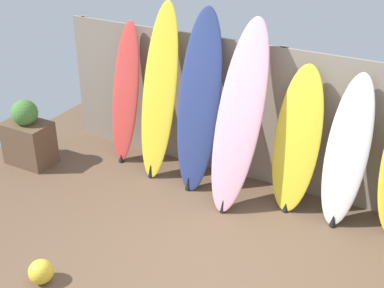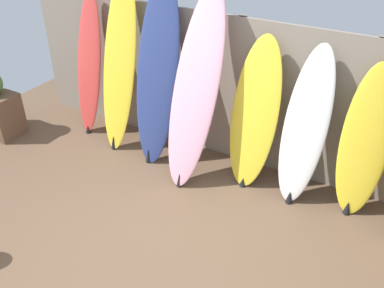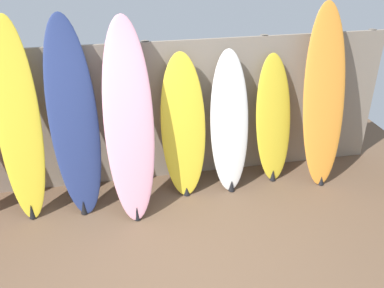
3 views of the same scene
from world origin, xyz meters
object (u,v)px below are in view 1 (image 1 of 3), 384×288
surfboard_red_0 (125,94)px  surfboard_yellow_1 (159,94)px  surfboard_navy_2 (199,103)px  surfboard_pink_3 (239,118)px  surfboard_yellow_4 (297,141)px  beach_ball (41,272)px  surfboard_white_5 (347,153)px  planter_box (28,137)px

surfboard_red_0 → surfboard_yellow_1: 0.60m
surfboard_navy_2 → surfboard_pink_3: 0.61m
surfboard_yellow_4 → beach_ball: size_ratio=6.96×
surfboard_yellow_1 → beach_ball: 2.63m
surfboard_red_0 → beach_ball: bearing=-74.1°
surfboard_yellow_1 → surfboard_yellow_4: bearing=1.0°
beach_ball → surfboard_pink_3: bearing=65.7°
surfboard_navy_2 → surfboard_white_5: surfboard_navy_2 is taller
surfboard_white_5 → planter_box: 4.13m
surfboard_yellow_1 → surfboard_white_5: 2.40m
surfboard_red_0 → surfboard_pink_3: size_ratio=0.88×
surfboard_red_0 → surfboard_navy_2: bearing=-4.4°
surfboard_red_0 → surfboard_pink_3: 1.77m
surfboard_yellow_4 → surfboard_white_5: 0.57m
beach_ball → planter_box: bearing=135.9°
surfboard_pink_3 → surfboard_yellow_1: bearing=172.3°
surfboard_navy_2 → planter_box: (-2.23, -0.70, -0.69)m
planter_box → surfboard_red_0: bearing=36.1°
surfboard_yellow_1 → surfboard_navy_2: size_ratio=1.00×
surfboard_red_0 → planter_box: size_ratio=2.07×
surfboard_navy_2 → surfboard_yellow_4: surfboard_navy_2 is taller
surfboard_navy_2 → beach_ball: size_ratio=8.91×
surfboard_yellow_1 → surfboard_yellow_4: surfboard_yellow_1 is taller
surfboard_yellow_1 → surfboard_navy_2: 0.58m
surfboard_yellow_4 → planter_box: (-3.47, -0.74, -0.46)m
surfboard_pink_3 → surfboard_navy_2: bearing=166.4°
planter_box → beach_ball: size_ratio=3.72×
surfboard_red_0 → surfboard_yellow_1: (0.58, -0.07, 0.14)m
surfboard_pink_3 → surfboard_yellow_4: size_ratio=1.26×
surfboard_red_0 → planter_box: (-1.08, -0.78, -0.55)m
surfboard_yellow_4 → surfboard_navy_2: bearing=-177.8°
beach_ball → surfboard_yellow_1: bearing=93.3°
beach_ball → surfboard_yellow_4: bearing=56.0°
surfboard_white_5 → planter_box: bearing=-169.6°
surfboard_yellow_1 → surfboard_red_0: bearing=172.7°
surfboard_yellow_1 → beach_ball: surfboard_yellow_1 is taller
surfboard_pink_3 → surfboard_yellow_4: 0.71m
surfboard_yellow_1 → surfboard_yellow_4: (1.82, 0.03, -0.23)m
surfboard_yellow_1 → planter_box: 1.93m
surfboard_pink_3 → surfboard_white_5: (1.21, 0.19, -0.22)m
surfboard_yellow_4 → beach_ball: surfboard_yellow_4 is taller
surfboard_yellow_1 → surfboard_yellow_4: size_ratio=1.28×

